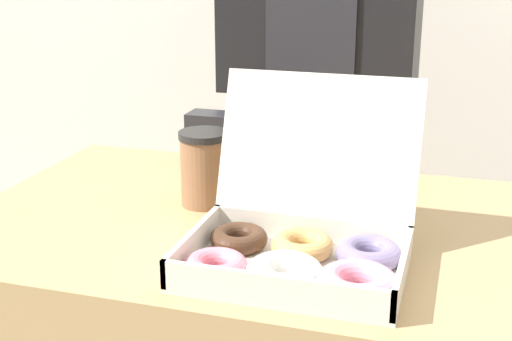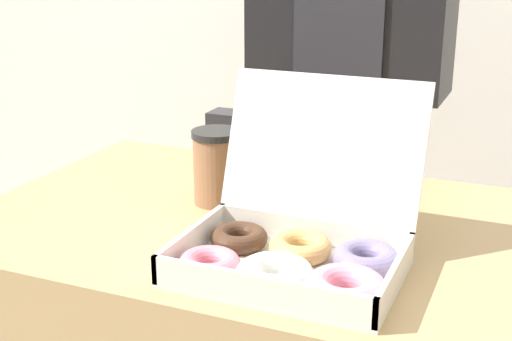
{
  "view_description": "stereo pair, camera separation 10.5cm",
  "coord_description": "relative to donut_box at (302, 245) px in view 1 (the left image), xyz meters",
  "views": [
    {
      "loc": [
        0.28,
        -1.08,
        1.19
      ],
      "look_at": [
        -0.01,
        -0.13,
        0.87
      ],
      "focal_mm": 50.0,
      "sensor_mm": 36.0,
      "label": 1
    },
    {
      "loc": [
        0.38,
        -1.05,
        1.19
      ],
      "look_at": [
        -0.01,
        -0.13,
        0.87
      ],
      "focal_mm": 50.0,
      "sensor_mm": 36.0,
      "label": 2
    }
  ],
  "objects": [
    {
      "name": "coffee_cup",
      "position": [
        -0.23,
        0.21,
        0.03
      ],
      "size": [
        0.09,
        0.09,
        0.13
      ],
      "color": "#8C6042",
      "rests_on": "table"
    },
    {
      "name": "napkin_holder",
      "position": [
        -0.27,
        0.4,
        0.02
      ],
      "size": [
        0.12,
        0.06,
        0.12
      ],
      "color": "#232328",
      "rests_on": "table"
    },
    {
      "name": "donut_box",
      "position": [
        0.0,
        0.0,
        0.0
      ],
      "size": [
        0.33,
        0.31,
        0.26
      ],
      "color": "white",
      "rests_on": "table"
    },
    {
      "name": "person_customer",
      "position": [
        -0.13,
        0.72,
        0.1
      ],
      "size": [
        0.44,
        0.24,
        1.63
      ],
      "color": "gray",
      "rests_on": "ground_plane"
    }
  ]
}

